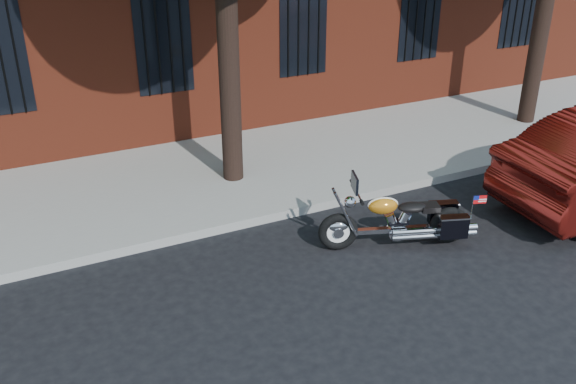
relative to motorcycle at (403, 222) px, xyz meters
name	(u,v)px	position (x,y,z in m)	size (l,w,h in m)	color
ground	(276,269)	(-1.97, 0.22, -0.41)	(120.00, 120.00, 0.00)	black
curb	(240,223)	(-1.97, 1.60, -0.33)	(40.00, 0.16, 0.15)	gray
sidewalk	(201,179)	(-1.97, 3.48, -0.33)	(40.00, 3.60, 0.15)	gray
motorcycle	(403,222)	(0.00, 0.00, 0.00)	(2.21, 1.20, 1.21)	black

